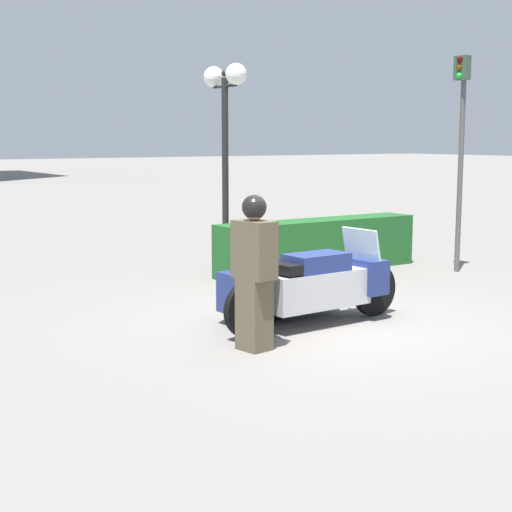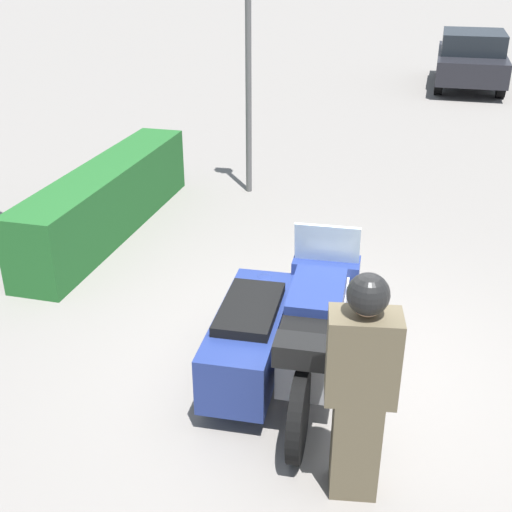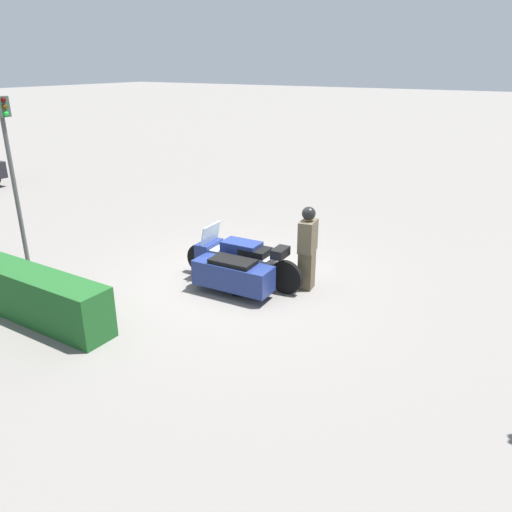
{
  "view_description": "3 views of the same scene",
  "coord_description": "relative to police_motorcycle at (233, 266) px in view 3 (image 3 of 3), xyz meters",
  "views": [
    {
      "loc": [
        -5.99,
        -7.49,
        2.31
      ],
      "look_at": [
        -0.26,
        1.18,
        0.74
      ],
      "focal_mm": 55.0,
      "sensor_mm": 36.0,
      "label": 1
    },
    {
      "loc": [
        -4.86,
        -0.68,
        3.48
      ],
      "look_at": [
        0.0,
        0.59,
        1.05
      ],
      "focal_mm": 45.0,
      "sensor_mm": 36.0,
      "label": 2
    },
    {
      "loc": [
        -5.41,
        7.92,
        4.32
      ],
      "look_at": [
        -0.59,
        0.17,
        0.74
      ],
      "focal_mm": 35.0,
      "sensor_mm": 36.0,
      "label": 3
    }
  ],
  "objects": [
    {
      "name": "traffic_light_near",
      "position": [
        4.47,
        1.55,
        1.91
      ],
      "size": [
        0.23,
        0.27,
        3.67
      ],
      "rotation": [
        0.0,
        0.0,
        3.22
      ],
      "color": "#4C4C4C",
      "rests_on": "ground"
    },
    {
      "name": "police_motorcycle",
      "position": [
        0.0,
        0.0,
        0.0
      ],
      "size": [
        2.7,
        1.15,
        1.17
      ],
      "rotation": [
        0.0,
        0.0,
        0.05
      ],
      "color": "black",
      "rests_on": "ground"
    },
    {
      "name": "hedge_bush_curbside",
      "position": [
        2.52,
        2.95,
        -0.03
      ],
      "size": [
        3.92,
        0.66,
        0.9
      ],
      "primitive_type": "cube",
      "color": "#1E5623",
      "rests_on": "ground"
    },
    {
      "name": "ground_plane",
      "position": [
        0.12,
        -0.29,
        -0.48
      ],
      "size": [
        160.0,
        160.0,
        0.0
      ],
      "primitive_type": "plane",
      "color": "slate"
    },
    {
      "name": "officer_rider",
      "position": [
        -1.27,
        -0.77,
        0.42
      ],
      "size": [
        0.35,
        0.5,
        1.71
      ],
      "rotation": [
        0.0,
        0.0,
        -2.98
      ],
      "color": "brown",
      "rests_on": "ground"
    }
  ]
}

